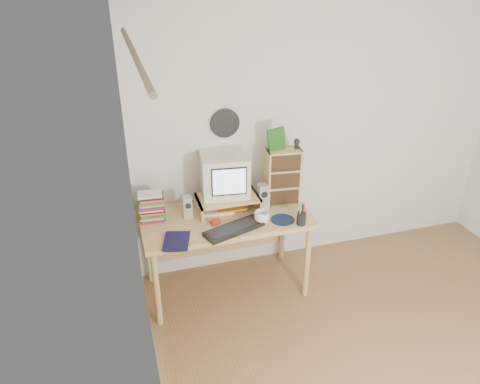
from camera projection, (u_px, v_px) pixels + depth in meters
floor at (416, 381)px, 3.32m from camera, size 3.50×3.50×0.00m
back_wall at (324, 132)px, 4.23m from camera, size 3.50×0.00×3.50m
left_wall at (154, 287)px, 2.30m from camera, size 0.00×3.50×3.50m
curtain at (152, 249)px, 2.77m from camera, size 0.00×2.20×2.20m
wall_disc at (225, 123)px, 3.89m from camera, size 0.25×0.02×0.25m
desk at (224, 226)px, 4.00m from camera, size 1.40×0.70×0.75m
monitor_riser at (228, 200)px, 3.94m from camera, size 0.52×0.30×0.12m
crt_monitor at (225, 176)px, 3.89m from camera, size 0.41×0.41×0.35m
speaker_left at (187, 207)px, 3.83m from camera, size 0.08×0.08×0.19m
speaker_right at (263, 196)px, 3.97m from camera, size 0.08×0.08×0.22m
keyboard at (234, 229)px, 3.68m from camera, size 0.52×0.31×0.03m
dvd_stack at (152, 205)px, 3.77m from camera, size 0.20×0.15×0.27m
cd_rack at (283, 176)px, 3.99m from camera, size 0.31×0.19×0.49m
mug at (262, 217)px, 3.77m from camera, size 0.16×0.16×0.10m
diary at (164, 240)px, 3.52m from camera, size 0.27×0.23×0.05m
mousepad at (283, 220)px, 3.83m from camera, size 0.24×0.24×0.00m
pen_cup at (302, 216)px, 3.74m from camera, size 0.08×0.08×0.15m
papers at (221, 208)px, 3.97m from camera, size 0.28×0.21×0.04m
red_box at (215, 222)px, 3.77m from camera, size 0.08×0.06×0.04m
game_box at (276, 139)px, 3.84m from camera, size 0.15×0.04×0.19m
webcam at (297, 144)px, 3.89m from camera, size 0.06×0.06×0.09m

